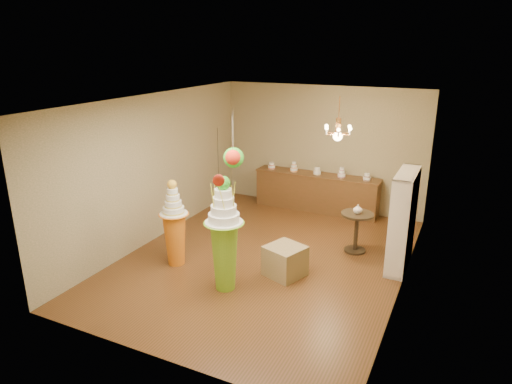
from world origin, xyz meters
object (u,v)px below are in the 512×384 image
at_px(pedestal_green, 224,242).
at_px(pedestal_orange, 175,231).
at_px(round_table, 356,227).
at_px(sideboard, 316,191).

distance_m(pedestal_green, pedestal_orange, 1.34).
relative_size(pedestal_orange, round_table, 1.98).
height_order(sideboard, round_table, sideboard).
xyz_separation_m(pedestal_green, pedestal_orange, (-1.27, 0.39, -0.20)).
distance_m(pedestal_green, round_table, 2.88).
bearing_deg(pedestal_green, round_table, 55.64).
xyz_separation_m(pedestal_orange, sideboard, (1.42, 3.88, -0.17)).
bearing_deg(pedestal_orange, sideboard, 69.83).
height_order(pedestal_orange, round_table, pedestal_orange).
relative_size(pedestal_green, pedestal_orange, 1.20).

